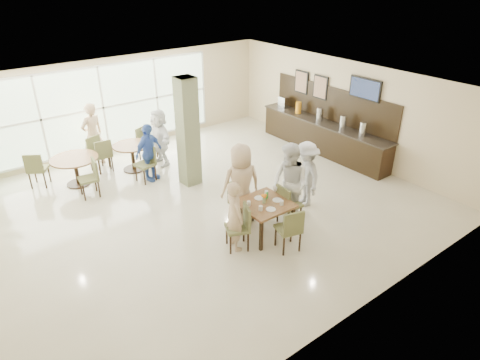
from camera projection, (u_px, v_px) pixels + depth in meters
ground at (203, 205)px, 10.28m from camera, size 10.00×10.00×0.00m
room_shell at (200, 139)px, 9.50m from camera, size 10.00×10.00×10.00m
window_bank at (103, 108)px, 12.51m from camera, size 7.00×0.04×7.00m
column at (188, 133)px, 10.70m from camera, size 0.45×0.45×2.80m
main_table at (264, 206)px, 8.91m from camera, size 1.03×1.03×0.75m
round_table_left at (75, 164)px, 10.98m from camera, size 1.20×1.20×0.75m
round_table_right at (132, 151)px, 11.78m from camera, size 1.02×1.02×0.75m
chairs_main_table at (264, 215)px, 8.97m from camera, size 2.01×1.90×0.95m
chairs_table_left at (76, 167)px, 11.07m from camera, size 2.19×1.91×0.95m
chairs_table_right at (132, 154)px, 11.82m from camera, size 1.90×1.84×0.95m
tabletop_clutter at (266, 201)px, 8.84m from camera, size 0.74×0.70×0.21m
buffet_counter at (323, 134)px, 12.93m from camera, size 0.64×4.70×1.95m
wall_tv at (365, 89)px, 11.55m from camera, size 0.06×1.00×0.58m
framed_art_a at (320, 87)px, 12.82m from camera, size 0.05×0.55×0.70m
framed_art_b at (301, 82)px, 13.39m from camera, size 0.05×0.55×0.70m
teen_left at (235, 216)px, 8.44m from camera, size 0.44×0.60×1.49m
teen_far at (241, 183)px, 9.31m from camera, size 0.99×0.71×1.82m
teen_right at (290, 184)px, 9.28m from camera, size 0.75×0.94×1.83m
teen_standing at (306, 174)px, 9.97m from camera, size 0.89×1.16×1.59m
adult_a at (149, 153)px, 11.14m from camera, size 1.04×0.80×1.56m
adult_b at (159, 137)px, 12.02m from camera, size 0.65×1.50×1.62m
adult_standing at (93, 135)px, 11.90m from camera, size 0.76×0.60×1.82m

